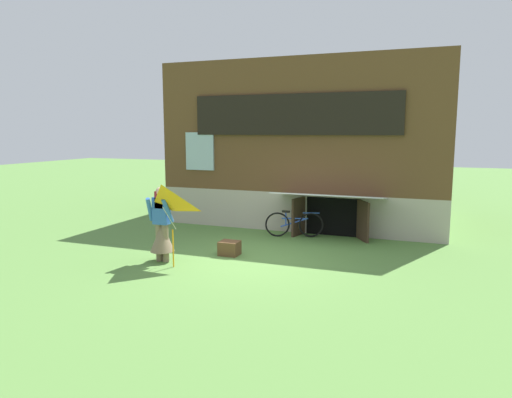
% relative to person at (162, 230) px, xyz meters
% --- Properties ---
extents(ground_plane, '(60.00, 60.00, 0.00)m').
position_rel_person_xyz_m(ground_plane, '(1.78, 0.82, -0.68)').
color(ground_plane, '#56843D').
extents(log_house, '(8.10, 6.56, 4.77)m').
position_rel_person_xyz_m(log_house, '(1.78, 6.54, 1.70)').
color(log_house, '#ADA393').
rests_on(log_house, ground_plane).
extents(person, '(0.61, 0.52, 1.62)m').
position_rel_person_xyz_m(person, '(0.00, 0.00, 0.00)').
color(person, '#7F6B51').
rests_on(person, ground_plane).
extents(kite, '(0.89, 0.81, 1.67)m').
position_rel_person_xyz_m(kite, '(0.34, -0.50, 0.65)').
color(kite, orange).
rests_on(kite, ground_plane).
extents(bicycle_blue, '(1.49, 0.49, 0.71)m').
position_rel_person_xyz_m(bicycle_blue, '(2.00, 3.26, -0.34)').
color(bicycle_blue, black).
rests_on(bicycle_blue, ground_plane).
extents(wooden_crate, '(0.44, 0.37, 0.32)m').
position_rel_person_xyz_m(wooden_crate, '(1.15, 0.98, -0.52)').
color(wooden_crate, brown).
rests_on(wooden_crate, ground_plane).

